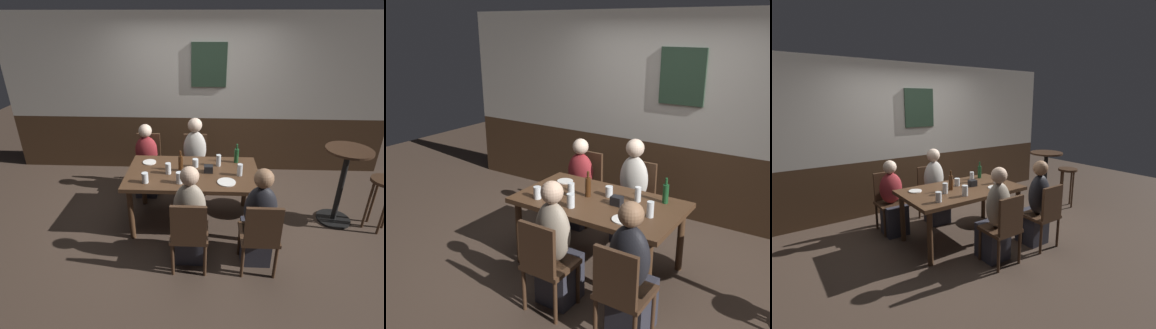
# 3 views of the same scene
# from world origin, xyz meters

# --- Properties ---
(ground_plane) EXTENTS (12.00, 12.00, 0.00)m
(ground_plane) POSITION_xyz_m (0.00, 0.00, 0.00)
(ground_plane) COLOR #423328
(wall_back) EXTENTS (6.40, 0.13, 2.60)m
(wall_back) POSITION_xyz_m (0.00, 1.65, 1.30)
(wall_back) COLOR #3D2819
(wall_back) RESTS_ON ground_plane
(dining_table) EXTENTS (1.66, 0.95, 0.74)m
(dining_table) POSITION_xyz_m (0.00, 0.00, 0.66)
(dining_table) COLOR #472D1C
(dining_table) RESTS_ON ground_plane
(chair_mid_far) EXTENTS (0.40, 0.40, 0.88)m
(chair_mid_far) POSITION_xyz_m (0.00, 0.89, 0.50)
(chair_mid_far) COLOR #422B1C
(chair_mid_far) RESTS_ON ground_plane
(chair_right_near) EXTENTS (0.40, 0.40, 0.88)m
(chair_right_near) POSITION_xyz_m (0.73, -0.89, 0.50)
(chair_right_near) COLOR #422B1C
(chair_right_near) RESTS_ON ground_plane
(chair_mid_near) EXTENTS (0.40, 0.40, 0.88)m
(chair_mid_near) POSITION_xyz_m (0.00, -0.89, 0.50)
(chair_mid_near) COLOR #422B1C
(chair_mid_near) RESTS_ON ground_plane
(chair_left_far) EXTENTS (0.40, 0.40, 0.88)m
(chair_left_far) POSITION_xyz_m (-0.73, 0.89, 0.50)
(chair_left_far) COLOR #422B1C
(chair_left_far) RESTS_ON ground_plane
(person_mid_far) EXTENTS (0.34, 0.37, 1.20)m
(person_mid_far) POSITION_xyz_m (-0.00, 0.73, 0.51)
(person_mid_far) COLOR #2D2D38
(person_mid_far) RESTS_ON ground_plane
(person_right_near) EXTENTS (0.34, 0.37, 1.18)m
(person_right_near) POSITION_xyz_m (0.73, -0.73, 0.50)
(person_right_near) COLOR #2D2D38
(person_right_near) RESTS_ON ground_plane
(person_mid_near) EXTENTS (0.34, 0.37, 1.19)m
(person_mid_near) POSITION_xyz_m (0.00, -0.73, 0.50)
(person_mid_near) COLOR #2D2D38
(person_mid_near) RESTS_ON ground_plane
(person_left_far) EXTENTS (0.34, 0.37, 1.10)m
(person_left_far) POSITION_xyz_m (-0.73, 0.73, 0.46)
(person_left_far) COLOR #2D2D38
(person_left_far) RESTS_ON ground_plane
(pint_glass_pale) EXTENTS (0.08, 0.08, 0.11)m
(pint_glass_pale) POSITION_xyz_m (0.03, 0.15, 0.79)
(pint_glass_pale) COLOR silver
(pint_glass_pale) RESTS_ON dining_table
(beer_glass_tall) EXTENTS (0.07, 0.07, 0.14)m
(beer_glass_tall) POSITION_xyz_m (-0.30, -0.06, 0.80)
(beer_glass_tall) COLOR silver
(beer_glass_tall) RESTS_ON dining_table
(tumbler_water) EXTENTS (0.08, 0.08, 0.13)m
(tumbler_water) POSITION_xyz_m (-0.55, -0.30, 0.79)
(tumbler_water) COLOR silver
(tumbler_water) RESTS_ON dining_table
(tumbler_short) EXTENTS (0.06, 0.06, 0.15)m
(tumbler_short) POSITION_xyz_m (0.33, 0.19, 0.81)
(tumbler_short) COLOR silver
(tumbler_short) RESTS_ON dining_table
(pint_glass_stout) EXTENTS (0.07, 0.07, 0.15)m
(pint_glass_stout) POSITION_xyz_m (0.58, -0.07, 0.80)
(pint_glass_stout) COLOR silver
(pint_glass_stout) RESTS_ON dining_table
(pint_glass_amber) EXTENTS (0.08, 0.08, 0.14)m
(pint_glass_amber) POSITION_xyz_m (-0.15, -0.29, 0.80)
(pint_glass_amber) COLOR silver
(pint_glass_amber) RESTS_ON dining_table
(beer_bottle_green) EXTENTS (0.06, 0.06, 0.26)m
(beer_bottle_green) POSITION_xyz_m (0.57, 0.31, 0.84)
(beer_bottle_green) COLOR #194723
(beer_bottle_green) RESTS_ON dining_table
(beer_bottle_brown) EXTENTS (0.06, 0.06, 0.27)m
(beer_bottle_brown) POSITION_xyz_m (-0.15, 0.03, 0.85)
(beer_bottle_brown) COLOR #42230F
(beer_bottle_brown) RESTS_ON dining_table
(plate_white_large) EXTENTS (0.22, 0.22, 0.01)m
(plate_white_large) POSITION_xyz_m (0.41, -0.26, 0.75)
(plate_white_large) COLOR white
(plate_white_large) RESTS_ON dining_table
(plate_white_small) EXTENTS (0.18, 0.18, 0.01)m
(plate_white_small) POSITION_xyz_m (-0.59, 0.25, 0.75)
(plate_white_small) COLOR white
(plate_white_small) RESTS_ON dining_table
(condiment_caddy) EXTENTS (0.11, 0.09, 0.09)m
(condiment_caddy) POSITION_xyz_m (0.20, -0.00, 0.79)
(condiment_caddy) COLOR black
(condiment_caddy) RESTS_ON dining_table
(side_bar_table) EXTENTS (0.56, 0.56, 1.05)m
(side_bar_table) POSITION_xyz_m (1.92, 0.09, 0.62)
(side_bar_table) COLOR black
(side_bar_table) RESTS_ON ground_plane
(bar_stool) EXTENTS (0.34, 0.34, 0.72)m
(bar_stool) POSITION_xyz_m (2.37, -0.06, 0.56)
(bar_stool) COLOR #422B1C
(bar_stool) RESTS_ON ground_plane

